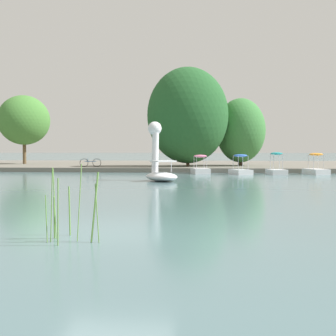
% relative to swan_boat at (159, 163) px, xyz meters
% --- Properties ---
extents(ground_plane, '(673.94, 673.94, 0.00)m').
position_rel_swan_boat_xyz_m(ground_plane, '(0.82, -16.07, -1.00)').
color(ground_plane, slate).
extents(shore_bank_far, '(124.87, 26.20, 0.35)m').
position_rel_swan_boat_xyz_m(shore_bank_far, '(0.82, 22.64, -0.82)').
color(shore_bank_far, '#6B665B').
rests_on(shore_bank_far, ground_plane).
extents(swan_boat, '(2.68, 3.05, 3.41)m').
position_rel_swan_boat_xyz_m(swan_boat, '(0.00, 0.00, 0.00)').
color(swan_boat, white).
rests_on(swan_boat, ground_plane).
extents(pedal_boat_pink, '(1.56, 2.20, 1.42)m').
position_rel_swan_boat_xyz_m(pedal_boat_pink, '(2.16, 8.08, -0.57)').
color(pedal_boat_pink, white).
rests_on(pedal_boat_pink, ground_plane).
extents(pedal_boat_blue, '(1.72, 2.32, 1.46)m').
position_rel_swan_boat_xyz_m(pedal_boat_blue, '(5.09, 7.62, -0.56)').
color(pedal_boat_blue, white).
rests_on(pedal_boat_blue, ground_plane).
extents(pedal_boat_teal, '(1.39, 2.16, 1.61)m').
position_rel_swan_boat_xyz_m(pedal_boat_teal, '(7.67, 7.75, -0.59)').
color(pedal_boat_teal, white).
rests_on(pedal_boat_teal, ground_plane).
extents(pedal_boat_orange, '(1.65, 2.37, 1.55)m').
position_rel_swan_boat_xyz_m(pedal_boat_orange, '(10.53, 8.04, -0.58)').
color(pedal_boat_orange, white).
rests_on(pedal_boat_orange, ground_plane).
extents(tree_willow_overhanging, '(4.74, 5.01, 6.14)m').
position_rel_swan_boat_xyz_m(tree_willow_overhanging, '(5.64, 16.18, 2.56)').
color(tree_willow_overhanging, '#423323').
rests_on(tree_willow_overhanging, shore_bank_far).
extents(tree_willow_near_path, '(8.20, 7.43, 8.59)m').
position_rel_swan_boat_xyz_m(tree_willow_near_path, '(0.95, 13.69, 3.78)').
color(tree_willow_near_path, brown).
rests_on(tree_willow_near_path, shore_bank_far).
extents(tree_broadleaf_left, '(6.98, 7.19, 7.05)m').
position_rel_swan_boat_xyz_m(tree_broadleaf_left, '(-16.21, 19.50, 3.85)').
color(tree_broadleaf_left, brown).
rests_on(tree_broadleaf_left, shore_bank_far).
extents(bicycle_parked, '(1.74, 0.39, 0.72)m').
position_rel_swan_boat_xyz_m(bicycle_parked, '(-7.08, 11.41, -0.29)').
color(bicycle_parked, black).
rests_on(bicycle_parked, shore_bank_far).
extents(reed_clump_foreground, '(2.41, 1.08, 1.47)m').
position_rel_swan_boat_xyz_m(reed_clump_foreground, '(-0.29, -17.20, -0.42)').
color(reed_clump_foreground, '#669942').
rests_on(reed_clump_foreground, ground_plane).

